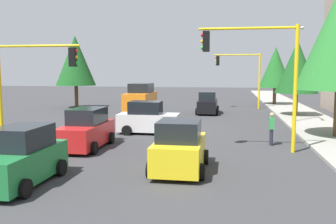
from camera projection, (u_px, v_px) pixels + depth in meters
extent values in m
plane|color=#353538|center=(160.00, 128.00, 24.38)|extent=(120.00, 120.00, 0.00)
cube|color=gray|center=(309.00, 121.00, 27.59)|extent=(80.00, 4.00, 0.15)
cube|color=silver|center=(11.00, 181.00, 12.80)|extent=(2.20, 0.36, 0.01)
cone|color=silver|center=(31.00, 171.00, 14.08)|extent=(0.01, 1.10, 1.10)
cylinder|color=yellow|center=(259.00, 81.00, 36.59)|extent=(0.18, 0.18, 5.54)
cylinder|color=yellow|center=(237.00, 55.00, 36.66)|extent=(0.12, 4.50, 0.12)
cube|color=black|center=(218.00, 61.00, 37.03)|extent=(0.36, 0.32, 0.96)
sphere|color=red|center=(216.00, 58.00, 37.02)|extent=(0.18, 0.18, 0.18)
sphere|color=yellow|center=(216.00, 61.00, 37.06)|extent=(0.18, 0.18, 0.18)
sphere|color=green|center=(216.00, 64.00, 37.09)|extent=(0.18, 0.18, 0.18)
cylinder|color=yellow|center=(0.00, 94.00, 19.41)|extent=(0.18, 0.18, 5.24)
cylinder|color=yellow|center=(38.00, 46.00, 18.77)|extent=(0.12, 4.50, 0.12)
cube|color=black|center=(73.00, 57.00, 18.53)|extent=(0.36, 0.32, 0.96)
sphere|color=red|center=(76.00, 51.00, 18.47)|extent=(0.18, 0.18, 0.18)
sphere|color=yellow|center=(76.00, 57.00, 18.50)|extent=(0.18, 0.18, 0.18)
sphere|color=green|center=(76.00, 63.00, 18.53)|extent=(0.18, 0.18, 0.18)
cylinder|color=yellow|center=(295.00, 89.00, 16.96)|extent=(0.18, 0.18, 5.94)
cylinder|color=yellow|center=(247.00, 28.00, 17.00)|extent=(0.12, 4.50, 0.12)
cube|color=black|center=(206.00, 41.00, 17.37)|extent=(0.36, 0.32, 0.96)
sphere|color=red|center=(203.00, 35.00, 17.37)|extent=(0.18, 0.18, 0.18)
sphere|color=yellow|center=(202.00, 42.00, 17.40)|extent=(0.18, 0.18, 0.18)
sphere|color=green|center=(202.00, 48.00, 17.43)|extent=(0.18, 0.18, 0.18)
cylinder|color=slate|center=(295.00, 75.00, 26.43)|extent=(0.14, 0.14, 7.00)
cylinder|color=slate|center=(300.00, 27.00, 25.18)|extent=(1.80, 0.10, 0.10)
ellipsoid|color=silver|center=(302.00, 28.00, 24.31)|extent=(0.56, 0.28, 0.20)
cylinder|color=brown|center=(76.00, 96.00, 37.77)|extent=(0.36, 0.36, 2.52)
cone|color=#19511E|center=(75.00, 61.00, 37.37)|extent=(4.03, 4.03, 5.03)
cylinder|color=brown|center=(296.00, 104.00, 30.50)|extent=(0.36, 0.36, 2.17)
cone|color=#19511E|center=(297.00, 67.00, 30.15)|extent=(3.48, 3.48, 4.35)
cylinder|color=brown|center=(275.00, 95.00, 40.38)|extent=(0.36, 0.36, 2.19)
cone|color=#1E6023|center=(275.00, 67.00, 40.04)|extent=(3.51, 3.51, 4.38)
cube|color=orange|center=(141.00, 104.00, 30.42)|extent=(4.80, 1.90, 1.85)
cube|color=black|center=(141.00, 88.00, 30.51)|extent=(2.50, 1.67, 0.76)
cylinder|color=black|center=(149.00, 116.00, 28.89)|extent=(0.60, 0.20, 0.60)
cylinder|color=black|center=(124.00, 115.00, 29.21)|extent=(0.60, 0.20, 0.60)
cylinder|color=black|center=(156.00, 111.00, 31.80)|extent=(0.60, 0.20, 0.60)
cylinder|color=black|center=(133.00, 111.00, 32.13)|extent=(0.60, 0.20, 0.60)
cube|color=white|center=(149.00, 122.00, 22.40)|extent=(1.60, 3.68, 1.05)
cube|color=black|center=(146.00, 108.00, 22.33)|extent=(1.41, 1.91, 0.76)
cylinder|color=black|center=(169.00, 127.00, 23.10)|extent=(0.20, 0.60, 0.60)
cylinder|color=black|center=(165.00, 131.00, 21.42)|extent=(0.20, 0.60, 0.60)
cylinder|color=black|center=(134.00, 126.00, 23.47)|extent=(0.20, 0.60, 0.60)
cylinder|color=black|center=(127.00, 130.00, 21.78)|extent=(0.20, 0.60, 0.60)
cube|color=#1E7238|center=(20.00, 165.00, 12.34)|extent=(3.93, 1.63, 1.05)
cube|color=black|center=(22.00, 137.00, 12.43)|extent=(2.04, 1.43, 0.76)
cylinder|color=black|center=(25.00, 189.00, 11.05)|extent=(0.60, 0.20, 0.60)
cylinder|color=black|center=(61.00, 168.00, 13.44)|extent=(0.60, 0.20, 0.60)
cylinder|color=black|center=(17.00, 166.00, 13.72)|extent=(0.60, 0.20, 0.60)
cube|color=yellow|center=(180.00, 153.00, 14.09)|extent=(3.66, 1.75, 1.05)
cube|color=black|center=(179.00, 130.00, 13.81)|extent=(1.90, 1.54, 0.76)
cylinder|color=black|center=(161.00, 155.00, 15.40)|extent=(0.60, 0.20, 0.60)
cylinder|color=black|center=(206.00, 157.00, 15.10)|extent=(0.60, 0.20, 0.60)
cylinder|color=black|center=(150.00, 170.00, 13.18)|extent=(0.60, 0.20, 0.60)
cylinder|color=black|center=(202.00, 172.00, 12.88)|extent=(0.60, 0.20, 0.60)
cube|color=black|center=(208.00, 106.00, 32.78)|extent=(4.13, 1.61, 1.05)
cube|color=black|center=(208.00, 96.00, 32.48)|extent=(2.15, 1.42, 0.76)
cylinder|color=black|center=(199.00, 109.00, 34.22)|extent=(0.60, 0.20, 0.60)
cylinder|color=black|center=(218.00, 109.00, 33.94)|extent=(0.60, 0.20, 0.60)
cylinder|color=black|center=(197.00, 112.00, 31.71)|extent=(0.60, 0.20, 0.60)
cylinder|color=black|center=(217.00, 112.00, 31.43)|extent=(0.60, 0.20, 0.60)
cube|color=red|center=(86.00, 134.00, 18.19)|extent=(4.11, 1.63, 1.05)
cube|color=black|center=(87.00, 116.00, 18.29)|extent=(2.14, 1.43, 0.76)
cylinder|color=black|center=(94.00, 148.00, 16.84)|extent=(0.60, 0.20, 0.60)
cylinder|color=black|center=(58.00, 147.00, 17.12)|extent=(0.60, 0.20, 0.60)
cylinder|color=black|center=(111.00, 138.00, 19.34)|extent=(0.60, 0.20, 0.60)
cylinder|color=black|center=(80.00, 137.00, 19.62)|extent=(0.60, 0.20, 0.60)
cylinder|color=#262638|center=(271.00, 137.00, 18.79)|extent=(0.16, 0.16, 0.85)
cylinder|color=#262638|center=(271.00, 137.00, 18.99)|extent=(0.16, 0.16, 0.85)
cube|color=green|center=(272.00, 123.00, 18.81)|extent=(0.40, 0.24, 0.60)
sphere|color=tan|center=(272.00, 115.00, 18.76)|extent=(0.22, 0.22, 0.22)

